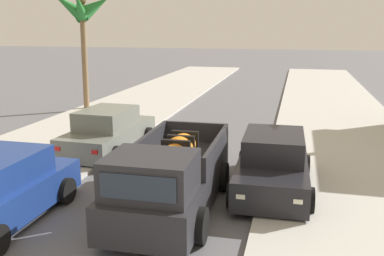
# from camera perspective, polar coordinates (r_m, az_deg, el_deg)

# --- Properties ---
(sidewalk_left) EXTENTS (5.30, 60.00, 0.12)m
(sidewalk_left) POSITION_cam_1_polar(r_m,az_deg,el_deg) (16.62, -17.27, -1.85)
(sidewalk_left) COLOR beige
(sidewalk_left) RESTS_ON ground
(sidewalk_right) EXTENTS (5.30, 60.00, 0.12)m
(sidewalk_right) POSITION_cam_1_polar(r_m,az_deg,el_deg) (14.44, 20.67, -4.41)
(sidewalk_right) COLOR beige
(sidewalk_right) RESTS_ON ground
(curb_left) EXTENTS (0.16, 60.00, 0.10)m
(curb_left) POSITION_cam_1_polar(r_m,az_deg,el_deg) (16.02, -13.43, -2.20)
(curb_left) COLOR silver
(curb_left) RESTS_ON ground
(curb_right) EXTENTS (0.16, 60.00, 0.10)m
(curb_right) POSITION_cam_1_polar(r_m,az_deg,el_deg) (14.33, 15.71, -4.20)
(curb_right) COLOR silver
(curb_right) RESTS_ON ground
(pickup_truck) EXTENTS (2.28, 5.24, 1.80)m
(pickup_truck) POSITION_cam_1_polar(r_m,az_deg,el_deg) (10.05, -2.87, -6.70)
(pickup_truck) COLOR #28282D
(pickup_truck) RESTS_ON ground
(car_left_near) EXTENTS (2.09, 4.29, 1.54)m
(car_left_near) POSITION_cam_1_polar(r_m,az_deg,el_deg) (11.53, 10.70, -4.77)
(car_left_near) COLOR black
(car_left_near) RESTS_ON ground
(car_right_near) EXTENTS (2.18, 4.33, 1.54)m
(car_right_near) POSITION_cam_1_polar(r_m,az_deg,el_deg) (14.99, -11.07, -0.54)
(car_right_near) COLOR slate
(car_right_near) RESTS_ON ground
(palm_tree_left_back) EXTENTS (3.17, 3.43, 5.86)m
(palm_tree_left_back) POSITION_cam_1_polar(r_m,az_deg,el_deg) (22.55, -14.45, 14.67)
(palm_tree_left_back) COLOR brown
(palm_tree_left_back) RESTS_ON ground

